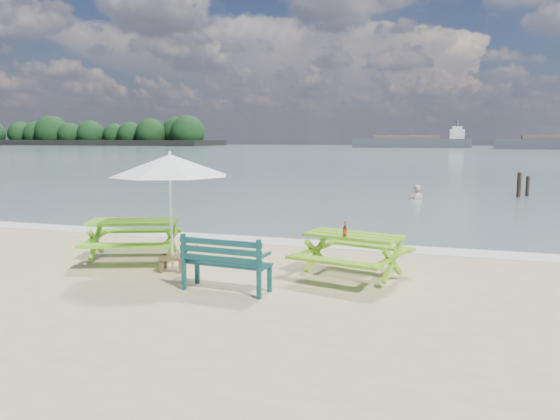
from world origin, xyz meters
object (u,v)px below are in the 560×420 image
(park_bench, at_px, (227,274))
(side_table, at_px, (173,263))
(swimmer, at_px, (416,205))
(picnic_table_left, at_px, (134,241))
(beer_bottle, at_px, (345,232))
(picnic_table_right, at_px, (353,257))
(patio_umbrella, at_px, (170,165))

(park_bench, xyz_separation_m, side_table, (-1.50, 0.91, -0.13))
(swimmer, bearing_deg, side_table, -104.10)
(picnic_table_left, bearing_deg, beer_bottle, -4.06)
(park_bench, height_order, side_table, park_bench)
(picnic_table_right, xyz_separation_m, patio_umbrella, (-3.33, -0.51, 1.61))
(park_bench, relative_size, beer_bottle, 5.51)
(picnic_table_right, xyz_separation_m, beer_bottle, (-0.10, -0.29, 0.51))
(picnic_table_right, distance_m, park_bench, 2.32)
(picnic_table_left, relative_size, patio_umbrella, 0.89)
(park_bench, xyz_separation_m, swimmer, (2.01, 14.88, -0.54))
(park_bench, distance_m, patio_umbrella, 2.46)
(patio_umbrella, bearing_deg, picnic_table_right, 8.73)
(picnic_table_right, distance_m, beer_bottle, 0.59)
(picnic_table_left, relative_size, swimmer, 1.46)
(side_table, relative_size, swimmer, 0.33)
(patio_umbrella, bearing_deg, side_table, 0.00)
(park_bench, bearing_deg, side_table, 148.94)
(picnic_table_right, bearing_deg, side_table, -171.27)
(beer_bottle, bearing_deg, side_table, -176.04)
(picnic_table_left, height_order, side_table, picnic_table_left)
(picnic_table_left, relative_size, picnic_table_right, 1.09)
(picnic_table_right, height_order, swimmer, picnic_table_right)
(picnic_table_right, height_order, side_table, picnic_table_right)
(side_table, relative_size, beer_bottle, 2.03)
(swimmer, bearing_deg, patio_umbrella, -104.10)
(patio_umbrella, distance_m, beer_bottle, 3.43)
(picnic_table_left, xyz_separation_m, picnic_table_right, (4.51, -0.03, -0.02))
(picnic_table_left, relative_size, beer_bottle, 9.01)
(patio_umbrella, xyz_separation_m, beer_bottle, (3.24, 0.22, -1.10))
(picnic_table_right, relative_size, patio_umbrella, 0.81)
(side_table, height_order, beer_bottle, beer_bottle)
(picnic_table_left, bearing_deg, picnic_table_right, -0.33)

